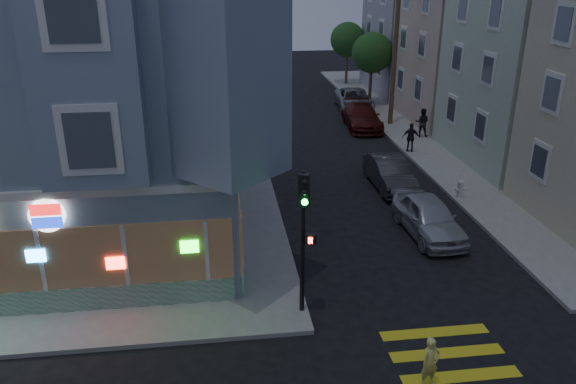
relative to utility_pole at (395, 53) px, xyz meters
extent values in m
cube|color=gray|center=(11.00, -1.00, -4.72)|extent=(24.00, 42.00, 0.15)
cube|color=slate|center=(-18.00, -13.00, 0.85)|extent=(14.00, 14.00, 11.00)
cube|color=silver|center=(-18.00, -13.00, -0.80)|extent=(14.30, 14.30, 0.25)
cube|color=#196B33|center=(-18.00, -20.05, -4.25)|extent=(13.60, 0.12, 0.80)
cylinder|color=white|center=(-16.40, -20.13, -1.40)|extent=(1.00, 0.12, 1.00)
cube|color=beige|center=(7.50, 1.00, -0.15)|extent=(12.00, 8.60, 9.00)
cube|color=#918E9C|center=(7.50, 10.00, 0.60)|extent=(12.00, 8.60, 10.50)
cylinder|color=#4C3826|center=(0.00, 0.00, -0.15)|extent=(0.30, 0.30, 9.00)
cylinder|color=#4C3826|center=(0.20, 6.00, -3.05)|extent=(0.24, 0.24, 3.20)
sphere|color=#174018|center=(0.20, 6.00, -0.85)|extent=(3.00, 3.00, 3.00)
cylinder|color=#4C3826|center=(0.20, 14.00, -3.05)|extent=(0.24, 0.24, 3.20)
sphere|color=#174018|center=(0.20, 14.00, -0.85)|extent=(3.00, 3.00, 3.00)
imported|color=#D7D76E|center=(-6.47, -24.43, -4.10)|extent=(0.57, 0.45, 1.39)
imported|color=black|center=(1.00, -3.17, -3.78)|extent=(1.03, 0.93, 1.74)
imported|color=black|center=(-0.70, -6.09, -3.82)|extent=(1.04, 0.66, 1.64)
imported|color=#B8BCC1|center=(-3.40, -16.11, -4.04)|extent=(1.96, 4.51, 1.51)
imported|color=#333638|center=(-3.40, -10.91, -4.07)|extent=(1.59, 4.45, 1.46)
imported|color=#4F1512|center=(-2.02, -0.29, -4.05)|extent=(2.44, 5.30, 1.50)
imported|color=#969BA0|center=(-1.30, 4.91, -4.06)|extent=(2.84, 5.45, 1.46)
cylinder|color=black|center=(-9.20, -20.91, -2.38)|extent=(0.15, 0.15, 4.53)
cube|color=black|center=(-9.20, -21.10, -0.61)|extent=(0.36, 0.34, 0.95)
sphere|color=black|center=(-9.20, -21.25, -0.31)|extent=(0.18, 0.18, 0.18)
sphere|color=black|center=(-9.20, -21.25, -0.61)|extent=(0.18, 0.18, 0.18)
sphere|color=#19F23F|center=(-9.20, -21.25, -0.91)|extent=(0.18, 0.18, 0.18)
cube|color=black|center=(-8.97, -21.07, -2.15)|extent=(0.34, 0.28, 0.29)
cube|color=#FF2614|center=(-8.97, -21.17, -2.15)|extent=(0.20, 0.02, 0.20)
cylinder|color=silver|center=(-0.70, -12.92, -4.33)|extent=(0.25, 0.25, 0.64)
sphere|color=silver|center=(-0.70, -12.92, -3.96)|extent=(0.28, 0.28, 0.28)
cylinder|color=silver|center=(-0.70, -12.92, -4.28)|extent=(0.48, 0.13, 0.13)
camera|label=1|loc=(-11.51, -35.33, 5.15)|focal=35.00mm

